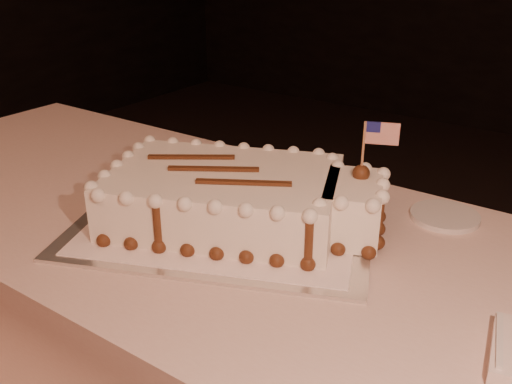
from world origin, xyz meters
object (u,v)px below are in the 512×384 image
Objects in this scene: side_plate at (445,216)px; cake_board at (225,222)px; sheet_cake at (240,197)px; banquet_table at (267,383)px.

cake_board is at bearing -141.96° from side_plate.
sheet_cake reaches higher than cake_board.
sheet_cake reaches higher than banquet_table.
sheet_cake is 4.13× the size of side_plate.
banquet_table is 0.40m from cake_board.
banquet_table is 3.96× the size of sheet_cake.
sheet_cake is 0.45m from side_plate.
cake_board is (-0.11, 0.00, 0.38)m from banquet_table.
banquet_table is 0.45m from sheet_cake.
cake_board is 1.01× the size of sheet_cake.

